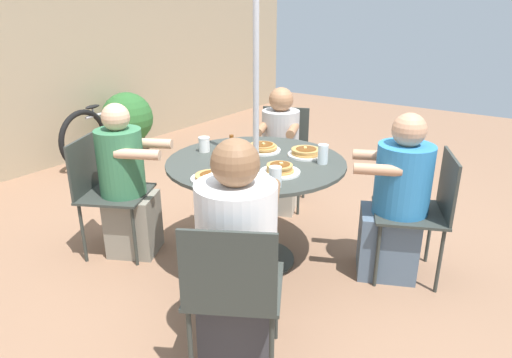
% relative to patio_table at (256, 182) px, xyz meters
% --- Properties ---
extents(ground_plane, '(12.00, 12.00, 0.00)m').
position_rel_patio_table_xyz_m(ground_plane, '(0.00, 0.00, -0.60)').
color(ground_plane, '#8C664C').
extents(back_fence, '(10.00, 0.06, 1.93)m').
position_rel_patio_table_xyz_m(back_fence, '(0.00, 3.09, 0.37)').
color(back_fence, tan).
rests_on(back_fence, ground).
extents(patio_table, '(1.20, 1.20, 0.76)m').
position_rel_patio_table_xyz_m(patio_table, '(0.00, 0.00, 0.00)').
color(patio_table, '#383D38').
rests_on(patio_table, ground).
extents(umbrella_pole, '(0.04, 0.04, 2.20)m').
position_rel_patio_table_xyz_m(umbrella_pole, '(0.00, 0.00, 0.50)').
color(umbrella_pole, '#ADADB2').
rests_on(umbrella_pole, ground).
extents(patio_chair_north, '(0.61, 0.61, 0.86)m').
position_rel_patio_table_xyz_m(patio_chair_north, '(-0.96, -0.54, -0.09)').
color(patio_chair_north, '#333833').
rests_on(patio_chair_north, ground).
extents(diner_north, '(0.62, 0.57, 1.18)m').
position_rel_patio_table_xyz_m(diner_north, '(-0.81, -0.46, -0.07)').
color(diner_north, '#3D3D42').
rests_on(diner_north, ground).
extents(patio_chair_east, '(0.60, 0.60, 0.86)m').
position_rel_patio_table_xyz_m(patio_chair_east, '(0.46, -1.00, -0.09)').
color(patio_chair_east, '#333833').
rests_on(patio_chair_east, ground).
extents(diner_east, '(0.51, 0.56, 1.12)m').
position_rel_patio_table_xyz_m(diner_east, '(0.39, -0.84, -0.09)').
color(diner_east, slate).
rests_on(diner_east, ground).
extents(patio_chair_south, '(0.59, 0.59, 0.86)m').
position_rel_patio_table_xyz_m(patio_chair_south, '(1.02, 0.42, -0.09)').
color(patio_chair_south, '#333833').
rests_on(patio_chair_south, ground).
extents(diner_south, '(0.53, 0.46, 1.09)m').
position_rel_patio_table_xyz_m(diner_south, '(0.86, 0.35, -0.10)').
color(diner_south, beige).
rests_on(diner_south, ground).
extents(patio_chair_west, '(0.60, 0.60, 0.86)m').
position_rel_patio_table_xyz_m(patio_chair_west, '(-0.51, 0.98, -0.09)').
color(patio_chair_west, '#333833').
rests_on(patio_chair_west, ground).
extents(diner_west, '(0.49, 0.55, 1.12)m').
position_rel_patio_table_xyz_m(diner_west, '(-0.43, 0.83, -0.08)').
color(diner_west, gray).
rests_on(diner_west, ground).
extents(pancake_plate_a, '(0.25, 0.25, 0.06)m').
position_rel_patio_table_xyz_m(pancake_plate_a, '(0.20, 0.08, 0.18)').
color(pancake_plate_a, white).
rests_on(pancake_plate_a, patio_table).
extents(pancake_plate_b, '(0.25, 0.25, 0.06)m').
position_rel_patio_table_xyz_m(pancake_plate_b, '(0.28, -0.22, 0.18)').
color(pancake_plate_b, white).
rests_on(pancake_plate_b, patio_table).
extents(pancake_plate_c, '(0.25, 0.25, 0.07)m').
position_rel_patio_table_xyz_m(pancake_plate_c, '(-0.16, 0.09, 0.18)').
color(pancake_plate_c, white).
rests_on(pancake_plate_c, patio_table).
extents(pancake_plate_d, '(0.25, 0.25, 0.07)m').
position_rel_patio_table_xyz_m(pancake_plate_d, '(-0.12, -0.26, 0.18)').
color(pancake_plate_d, white).
rests_on(pancake_plate_d, patio_table).
extents(pancake_plate_e, '(0.25, 0.25, 0.05)m').
position_rel_patio_table_xyz_m(pancake_plate_e, '(-0.45, 0.01, 0.17)').
color(pancake_plate_e, white).
rests_on(pancake_plate_e, patio_table).
extents(syrup_bottle, '(0.09, 0.07, 0.14)m').
position_rel_patio_table_xyz_m(syrup_bottle, '(0.01, 0.21, 0.21)').
color(syrup_bottle, brown).
rests_on(syrup_bottle, patio_table).
extents(coffee_cup, '(0.08, 0.08, 0.10)m').
position_rel_patio_table_xyz_m(coffee_cup, '(-0.04, 0.42, 0.21)').
color(coffee_cup, white).
rests_on(coffee_cup, patio_table).
extents(drinking_glass_a, '(0.07, 0.07, 0.12)m').
position_rel_patio_table_xyz_m(drinking_glass_a, '(-0.32, -0.36, 0.22)').
color(drinking_glass_a, silver).
rests_on(drinking_glass_a, patio_table).
extents(drinking_glass_b, '(0.07, 0.07, 0.13)m').
position_rel_patio_table_xyz_m(drinking_glass_b, '(0.20, -0.39, 0.22)').
color(drinking_glass_b, silver).
rests_on(drinking_glass_b, patio_table).
extents(bicycle, '(1.39, 0.44, 0.68)m').
position_rel_patio_table_xyz_m(bicycle, '(0.90, 2.78, -0.26)').
color(bicycle, black).
rests_on(bicycle, ground).
extents(potted_shrub, '(0.61, 0.61, 0.76)m').
position_rel_patio_table_xyz_m(potted_shrub, '(1.16, 2.72, -0.17)').
color(potted_shrub, '#3D3D3F').
rests_on(potted_shrub, ground).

